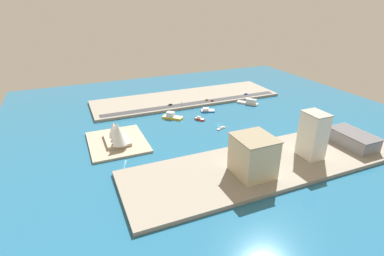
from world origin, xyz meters
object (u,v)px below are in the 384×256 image
(hotel_broad_white, at_px, (313,135))
(pickup_red, at_px, (212,101))
(warehouse_low_gray, at_px, (353,139))
(taxi_yellow_cab, at_px, (207,100))
(sailboat_small_white, at_px, (221,128))
(ferry_yellow_fast, at_px, (172,116))
(suv_black, at_px, (170,105))
(ferry_white_commuter, at_px, (249,102))
(opera_landmark, at_px, (117,134))
(office_block_beige, at_px, (253,156))
(tugboat_red, at_px, (200,119))
(traffic_light_waterfront, at_px, (182,104))
(hatchback_blue, at_px, (246,94))
(catamaran_blue, at_px, (207,110))

(hotel_broad_white, xyz_separation_m, pickup_red, (156.44, 10.37, -18.32))
(warehouse_low_gray, distance_m, taxi_yellow_cab, 174.13)
(pickup_red, bearing_deg, sailboat_small_white, 159.84)
(ferry_yellow_fast, height_order, suv_black, ferry_yellow_fast)
(sailboat_small_white, relative_size, ferry_white_commuter, 0.49)
(warehouse_low_gray, bearing_deg, taxi_yellow_cab, 21.88)
(warehouse_low_gray, height_order, opera_landmark, opera_landmark)
(warehouse_low_gray, relative_size, opera_landmark, 0.97)
(hotel_broad_white, xyz_separation_m, office_block_beige, (-3.74, 58.70, -4.05))
(tugboat_red, distance_m, pickup_red, 57.24)
(traffic_light_waterfront, bearing_deg, hotel_broad_white, -160.56)
(office_block_beige, distance_m, warehouse_low_gray, 108.14)
(ferry_yellow_fast, bearing_deg, opera_landmark, 121.68)
(warehouse_low_gray, bearing_deg, hatchback_blue, 2.09)
(ferry_white_commuter, relative_size, taxi_yellow_cab, 5.33)
(ferry_yellow_fast, xyz_separation_m, taxi_yellow_cab, (32.00, -57.85, 1.47))
(suv_black, bearing_deg, pickup_red, -96.92)
(ferry_yellow_fast, distance_m, hotel_broad_white, 150.62)
(tugboat_red, distance_m, sailboat_small_white, 31.84)
(traffic_light_waterfront, height_order, opera_landmark, opera_landmark)
(ferry_white_commuter, xyz_separation_m, suv_black, (26.78, 94.41, 1.40))
(ferry_yellow_fast, bearing_deg, taxi_yellow_cab, -61.05)
(office_block_beige, xyz_separation_m, pickup_red, (160.18, -48.33, -14.27))
(hotel_broad_white, bearing_deg, pickup_red, 3.79)
(warehouse_low_gray, bearing_deg, hotel_broad_white, 90.37)
(suv_black, xyz_separation_m, opera_landmark, (-74.30, 76.60, 7.20))
(ferry_white_commuter, bearing_deg, traffic_light_waterfront, 79.31)
(taxi_yellow_cab, distance_m, pickup_red, 7.71)
(hotel_broad_white, bearing_deg, catamaran_blue, 12.10)
(ferry_yellow_fast, bearing_deg, traffic_light_waterfront, -42.14)
(ferry_white_commuter, distance_m, opera_landmark, 177.70)
(hotel_broad_white, height_order, warehouse_low_gray, hotel_broad_white)
(tugboat_red, relative_size, traffic_light_waterfront, 1.81)
(pickup_red, height_order, traffic_light_waterfront, traffic_light_waterfront)
(sailboat_small_white, height_order, opera_landmark, opera_landmark)
(suv_black, height_order, traffic_light_waterfront, traffic_light_waterfront)
(catamaran_blue, height_order, hatchback_blue, hatchback_blue)
(hotel_broad_white, relative_size, traffic_light_waterfront, 5.89)
(suv_black, bearing_deg, office_block_beige, -178.21)
(opera_landmark, bearing_deg, pickup_red, -62.48)
(tugboat_red, bearing_deg, warehouse_low_gray, -139.41)
(tugboat_red, height_order, hatchback_blue, hatchback_blue)
(hatchback_blue, bearing_deg, tugboat_red, 118.88)
(tugboat_red, distance_m, warehouse_low_gray, 148.66)
(ferry_yellow_fast, xyz_separation_m, traffic_light_waterfront, (22.21, -20.09, 4.92))
(sailboat_small_white, height_order, warehouse_low_gray, warehouse_low_gray)
(ferry_yellow_fast, height_order, opera_landmark, opera_landmark)
(opera_landmark, bearing_deg, warehouse_low_gray, -114.99)
(tugboat_red, bearing_deg, catamaran_blue, -42.43)
(ferry_white_commuter, height_order, office_block_beige, office_block_beige)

